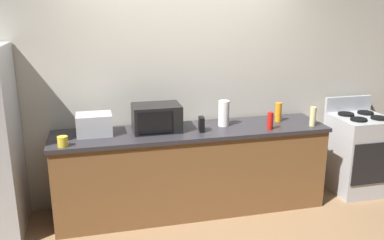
{
  "coord_description": "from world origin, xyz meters",
  "views": [
    {
      "loc": [
        -0.97,
        -3.52,
        2.15
      ],
      "look_at": [
        0.0,
        0.4,
        1.0
      ],
      "focal_mm": 38.47,
      "sensor_mm": 36.0,
      "label": 1
    }
  ],
  "objects_px": {
    "toaster_oven": "(94,124)",
    "paper_towel_roll": "(224,113)",
    "bottle_hot_sauce": "(270,121)",
    "bottle_vinegar": "(313,116)",
    "mug_yellow": "(63,142)",
    "bottle_dish_soap": "(278,112)",
    "stove_range": "(358,153)",
    "microwave": "(156,118)",
    "cordless_phone": "(201,124)"
  },
  "relations": [
    {
      "from": "toaster_oven",
      "to": "paper_towel_roll",
      "type": "relative_size",
      "value": 1.26
    },
    {
      "from": "toaster_oven",
      "to": "bottle_hot_sauce",
      "type": "xyz_separation_m",
      "value": [
        1.75,
        -0.25,
        -0.01
      ]
    },
    {
      "from": "bottle_vinegar",
      "to": "mug_yellow",
      "type": "distance_m",
      "value": 2.53
    },
    {
      "from": "paper_towel_roll",
      "to": "bottle_dish_soap",
      "type": "relative_size",
      "value": 1.3
    },
    {
      "from": "stove_range",
      "to": "mug_yellow",
      "type": "height_order",
      "value": "stove_range"
    },
    {
      "from": "microwave",
      "to": "paper_towel_roll",
      "type": "relative_size",
      "value": 1.78
    },
    {
      "from": "microwave",
      "to": "bottle_hot_sauce",
      "type": "height_order",
      "value": "microwave"
    },
    {
      "from": "toaster_oven",
      "to": "cordless_phone",
      "type": "distance_m",
      "value": 1.06
    },
    {
      "from": "stove_range",
      "to": "cordless_phone",
      "type": "distance_m",
      "value": 1.99
    },
    {
      "from": "toaster_oven",
      "to": "cordless_phone",
      "type": "bearing_deg",
      "value": -8.05
    },
    {
      "from": "microwave",
      "to": "bottle_dish_soap",
      "type": "distance_m",
      "value": 1.35
    },
    {
      "from": "paper_towel_roll",
      "to": "cordless_phone",
      "type": "relative_size",
      "value": 1.8
    },
    {
      "from": "cordless_phone",
      "to": "bottle_dish_soap",
      "type": "height_order",
      "value": "bottle_dish_soap"
    },
    {
      "from": "microwave",
      "to": "cordless_phone",
      "type": "xyz_separation_m",
      "value": [
        0.44,
        -0.14,
        -0.06
      ]
    },
    {
      "from": "toaster_oven",
      "to": "bottle_hot_sauce",
      "type": "bearing_deg",
      "value": -8.1
    },
    {
      "from": "mug_yellow",
      "to": "bottle_hot_sauce",
      "type": "bearing_deg",
      "value": 1.29
    },
    {
      "from": "bottle_hot_sauce",
      "to": "mug_yellow",
      "type": "xyz_separation_m",
      "value": [
        -2.04,
        -0.05,
        -0.04
      ]
    },
    {
      "from": "bottle_vinegar",
      "to": "bottle_dish_soap",
      "type": "distance_m",
      "value": 0.37
    },
    {
      "from": "microwave",
      "to": "bottle_vinegar",
      "type": "bearing_deg",
      "value": -7.95
    },
    {
      "from": "microwave",
      "to": "bottle_dish_soap",
      "type": "relative_size",
      "value": 2.3
    },
    {
      "from": "toaster_oven",
      "to": "microwave",
      "type": "bearing_deg",
      "value": -1.14
    },
    {
      "from": "bottle_hot_sauce",
      "to": "cordless_phone",
      "type": "bearing_deg",
      "value": 171.82
    },
    {
      "from": "toaster_oven",
      "to": "paper_towel_roll",
      "type": "height_order",
      "value": "paper_towel_roll"
    },
    {
      "from": "paper_towel_roll",
      "to": "bottle_vinegar",
      "type": "relative_size",
      "value": 1.32
    },
    {
      "from": "cordless_phone",
      "to": "bottle_dish_soap",
      "type": "bearing_deg",
      "value": 16.4
    },
    {
      "from": "paper_towel_roll",
      "to": "cordless_phone",
      "type": "distance_m",
      "value": 0.32
    },
    {
      "from": "cordless_phone",
      "to": "bottle_dish_soap",
      "type": "xyz_separation_m",
      "value": [
        0.91,
        0.16,
        0.03
      ]
    },
    {
      "from": "paper_towel_roll",
      "to": "bottle_dish_soap",
      "type": "xyz_separation_m",
      "value": [
        0.63,
        0.02,
        -0.03
      ]
    },
    {
      "from": "bottle_vinegar",
      "to": "bottle_hot_sauce",
      "type": "distance_m",
      "value": 0.49
    },
    {
      "from": "cordless_phone",
      "to": "mug_yellow",
      "type": "bearing_deg",
      "value": -167.07
    },
    {
      "from": "cordless_phone",
      "to": "bottle_vinegar",
      "type": "relative_size",
      "value": 0.73
    },
    {
      "from": "stove_range",
      "to": "bottle_vinegar",
      "type": "distance_m",
      "value": 0.93
    },
    {
      "from": "bottle_vinegar",
      "to": "bottle_dish_soap",
      "type": "xyz_separation_m",
      "value": [
        -0.28,
        0.25,
        0.0
      ]
    },
    {
      "from": "stove_range",
      "to": "toaster_oven",
      "type": "height_order",
      "value": "toaster_oven"
    },
    {
      "from": "cordless_phone",
      "to": "microwave",
      "type": "bearing_deg",
      "value": 169.27
    },
    {
      "from": "bottle_hot_sauce",
      "to": "mug_yellow",
      "type": "relative_size",
      "value": 1.89
    },
    {
      "from": "paper_towel_roll",
      "to": "stove_range",
      "type": "bearing_deg",
      "value": -1.75
    },
    {
      "from": "microwave",
      "to": "stove_range",
      "type": "bearing_deg",
      "value": -1.17
    },
    {
      "from": "toaster_oven",
      "to": "mug_yellow",
      "type": "height_order",
      "value": "toaster_oven"
    },
    {
      "from": "paper_towel_roll",
      "to": "cordless_phone",
      "type": "height_order",
      "value": "paper_towel_roll"
    },
    {
      "from": "microwave",
      "to": "bottle_vinegar",
      "type": "distance_m",
      "value": 1.64
    },
    {
      "from": "stove_range",
      "to": "cordless_phone",
      "type": "xyz_separation_m",
      "value": [
        -1.92,
        -0.09,
        0.51
      ]
    },
    {
      "from": "bottle_vinegar",
      "to": "toaster_oven",
      "type": "bearing_deg",
      "value": 173.91
    },
    {
      "from": "bottle_vinegar",
      "to": "bottle_dish_soap",
      "type": "height_order",
      "value": "bottle_dish_soap"
    },
    {
      "from": "toaster_oven",
      "to": "bottle_hot_sauce",
      "type": "distance_m",
      "value": 1.77
    },
    {
      "from": "bottle_dish_soap",
      "to": "mug_yellow",
      "type": "relative_size",
      "value": 2.16
    },
    {
      "from": "cordless_phone",
      "to": "mug_yellow",
      "type": "relative_size",
      "value": 1.56
    },
    {
      "from": "stove_range",
      "to": "paper_towel_roll",
      "type": "height_order",
      "value": "paper_towel_roll"
    },
    {
      "from": "toaster_oven",
      "to": "cordless_phone",
      "type": "relative_size",
      "value": 2.27
    },
    {
      "from": "microwave",
      "to": "bottle_dish_soap",
      "type": "xyz_separation_m",
      "value": [
        1.35,
        0.02,
        -0.03
      ]
    }
  ]
}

